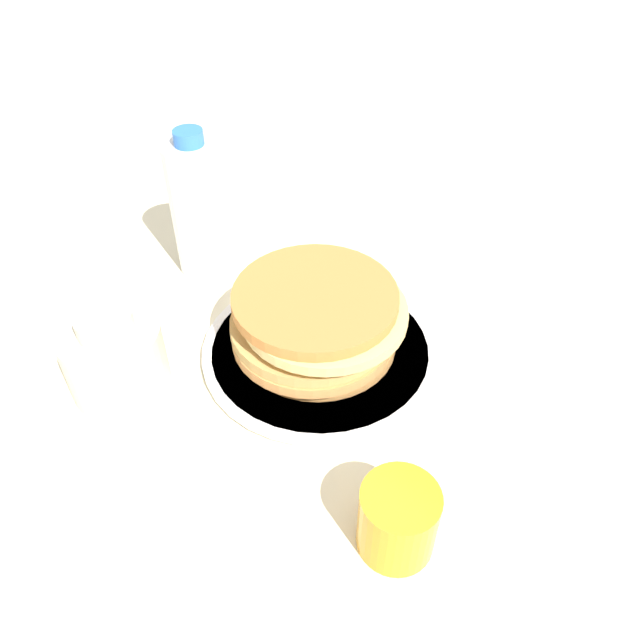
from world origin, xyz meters
TOP-DOWN VIEW (x-y plane):
  - ground_plane at (0.00, 0.00)m, footprint 4.00×4.00m
  - plate at (0.02, -0.02)m, footprint 0.27×0.27m
  - pancake_stack at (0.02, -0.03)m, footprint 0.20×0.20m
  - juice_glass at (0.23, -0.15)m, footprint 0.07×0.07m
  - cream_jug at (-0.10, -0.21)m, footprint 0.11×0.11m
  - water_bottle_near at (-0.21, -0.01)m, footprint 0.07×0.07m

SIDE VIEW (x-z plane):
  - ground_plane at x=0.00m, z-range 0.00..0.00m
  - plate at x=0.02m, z-range 0.00..0.01m
  - juice_glass at x=0.23m, z-range 0.00..0.07m
  - cream_jug at x=-0.10m, z-range -0.01..0.10m
  - pancake_stack at x=0.02m, z-range 0.01..0.09m
  - water_bottle_near at x=-0.21m, z-range -0.01..0.19m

